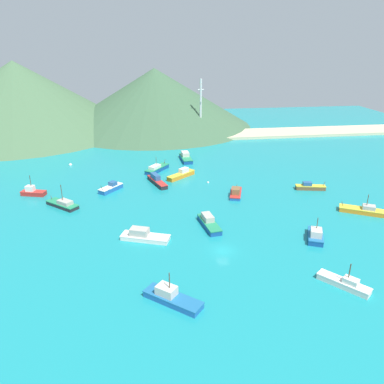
% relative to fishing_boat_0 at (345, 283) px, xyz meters
% --- Properties ---
extents(ground, '(260.00, 280.00, 0.50)m').
position_rel_fishing_boat_0_xyz_m(ground, '(-18.18, 44.58, -0.99)').
color(ground, teal).
extents(fishing_boat_0, '(7.42, 8.30, 4.80)m').
position_rel_fishing_boat_0_xyz_m(fishing_boat_0, '(0.00, 0.00, 0.00)').
color(fishing_boat_0, silver).
rests_on(fishing_boat_0, ground).
extents(fishing_boat_1, '(3.85, 10.49, 2.83)m').
position_rel_fishing_boat_0_xyz_m(fishing_boat_1, '(-18.12, 77.36, 0.30)').
color(fishing_boat_1, '#14478C').
rests_on(fishing_boat_1, ground).
extents(fishing_boat_2, '(5.62, 7.72, 5.15)m').
position_rel_fishing_boat_0_xyz_m(fishing_boat_2, '(2.40, 16.43, 0.26)').
color(fishing_boat_2, '#14478C').
rests_on(fishing_boat_2, ground).
extents(fishing_boat_3, '(5.24, 8.92, 2.53)m').
position_rel_fishing_boat_0_xyz_m(fishing_boat_3, '(-8.46, 42.55, 0.13)').
color(fishing_boat_3, '#1E5BA8').
rests_on(fishing_boat_3, ground).
extents(fishing_boat_4, '(4.26, 9.97, 2.55)m').
position_rel_fishing_boat_0_xyz_m(fishing_boat_4, '(-19.11, 25.49, 0.19)').
color(fishing_boat_4, '#14478C').
rests_on(fishing_boat_4, ground).
extents(fishing_boat_5, '(8.48, 9.90, 4.92)m').
position_rel_fishing_boat_0_xyz_m(fishing_boat_5, '(-28.99, 66.53, 0.14)').
color(fishing_boat_5, '#14478C').
rests_on(fishing_boat_5, ground).
extents(fishing_boat_6, '(9.77, 8.81, 5.45)m').
position_rel_fishing_boat_0_xyz_m(fishing_boat_6, '(-29.90, 0.14, 0.14)').
color(fishing_boat_6, '#1E5BA8').
rests_on(fishing_boat_6, ground).
extents(fishing_boat_7, '(7.06, 4.10, 5.77)m').
position_rel_fishing_boat_0_xyz_m(fishing_boat_7, '(-63.87, 50.65, 0.20)').
color(fishing_boat_7, red).
rests_on(fishing_boat_7, ground).
extents(fishing_boat_8, '(9.15, 8.56, 6.07)m').
position_rel_fishing_boat_0_xyz_m(fishing_boat_8, '(-54.23, 41.38, 0.01)').
color(fishing_boat_8, '#232328').
rests_on(fishing_boat_8, ground).
extents(fishing_boat_9, '(10.88, 6.55, 2.55)m').
position_rel_fishing_boat_0_xyz_m(fishing_boat_9, '(-34.01, 21.39, 0.15)').
color(fishing_boat_9, silver).
rests_on(fishing_boat_9, ground).
extents(fishing_boat_10, '(6.87, 7.48, 2.79)m').
position_rel_fishing_boat_0_xyz_m(fishing_boat_10, '(-42.72, 51.09, 0.11)').
color(fishing_boat_10, '#1E5BA8').
rests_on(fishing_boat_10, ground).
extents(fishing_boat_12, '(9.50, 8.57, 2.76)m').
position_rel_fishing_boat_0_xyz_m(fishing_boat_12, '(-21.64, 59.50, 0.20)').
color(fishing_boat_12, orange).
rests_on(fishing_boat_12, ground).
extents(fishing_boat_13, '(10.83, 7.78, 4.99)m').
position_rel_fishing_boat_0_xyz_m(fishing_boat_13, '(19.95, 27.31, 0.03)').
color(fishing_boat_13, orange).
rests_on(fishing_boat_13, ground).
extents(fishing_boat_14, '(5.76, 11.01, 2.74)m').
position_rel_fishing_boat_0_xyz_m(fishing_boat_14, '(-29.55, 54.86, 0.25)').
color(fishing_boat_14, '#232328').
rests_on(fishing_boat_14, ground).
extents(fishing_boat_15, '(8.59, 3.72, 2.48)m').
position_rel_fishing_boat_0_xyz_m(fishing_boat_15, '(13.73, 44.21, 0.05)').
color(fishing_boat_15, brown).
rests_on(fishing_boat_15, ground).
extents(buoy_0, '(0.70, 0.70, 0.70)m').
position_rel_fishing_boat_0_xyz_m(buoy_0, '(-14.28, 53.45, -0.62)').
color(buoy_0, silver).
rests_on(buoy_0, ground).
extents(buoy_1, '(1.05, 1.05, 1.05)m').
position_rel_fishing_boat_0_xyz_m(buoy_1, '(-58.08, 76.82, -0.56)').
color(buoy_1, silver).
rests_on(buoy_1, ground).
extents(beach_strip, '(247.00, 16.47, 1.20)m').
position_rel_fishing_boat_0_xyz_m(beach_strip, '(-18.18, 112.03, -0.14)').
color(beach_strip, beige).
rests_on(beach_strip, ground).
extents(hill_west, '(104.87, 104.87, 31.80)m').
position_rel_fishing_boat_0_xyz_m(hill_west, '(-89.60, 136.82, 15.15)').
color(hill_west, '#476B47').
rests_on(hill_west, ground).
extents(hill_central, '(95.32, 95.32, 27.89)m').
position_rel_fishing_boat_0_xyz_m(hill_central, '(-25.77, 139.01, 13.20)').
color(hill_central, '#3D6042').
rests_on(hill_central, ground).
extents(radio_tower, '(2.49, 2.00, 24.95)m').
position_rel_fishing_boat_0_xyz_m(radio_tower, '(-7.21, 112.26, 11.98)').
color(radio_tower, silver).
rests_on(radio_tower, ground).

